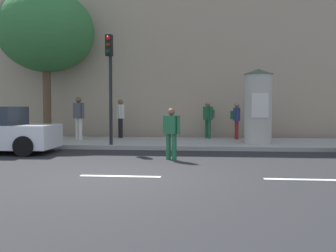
{
  "coord_description": "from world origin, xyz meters",
  "views": [
    {
      "loc": [
        1.83,
        -8.0,
        1.52
      ],
      "look_at": [
        0.86,
        2.0,
        1.01
      ],
      "focal_mm": 39.87,
      "sensor_mm": 36.0,
      "label": 1
    }
  ],
  "objects_px": {
    "pedestrian_in_light_jacket": "(171,130)",
    "pedestrian_in_red_top": "(79,114)",
    "traffic_light": "(110,71)",
    "poster_column": "(258,106)",
    "pedestrian_with_backpack": "(120,115)",
    "pedestrian_with_bag": "(236,118)",
    "pedestrian_in_dark_shirt": "(257,116)",
    "pedestrian_near_pole": "(208,116)",
    "street_tree": "(46,31)"
  },
  "relations": [
    {
      "from": "poster_column",
      "to": "pedestrian_with_backpack",
      "type": "distance_m",
      "value": 6.13
    },
    {
      "from": "pedestrian_in_light_jacket",
      "to": "pedestrian_near_pole",
      "type": "height_order",
      "value": "pedestrian_near_pole"
    },
    {
      "from": "pedestrian_in_light_jacket",
      "to": "pedestrian_with_bag",
      "type": "height_order",
      "value": "pedestrian_with_bag"
    },
    {
      "from": "pedestrian_in_dark_shirt",
      "to": "pedestrian_with_bag",
      "type": "distance_m",
      "value": 0.91
    },
    {
      "from": "poster_column",
      "to": "pedestrian_with_bag",
      "type": "distance_m",
      "value": 2.0
    },
    {
      "from": "traffic_light",
      "to": "pedestrian_in_dark_shirt",
      "type": "distance_m",
      "value": 6.67
    },
    {
      "from": "traffic_light",
      "to": "pedestrian_in_red_top",
      "type": "relative_size",
      "value": 2.19
    },
    {
      "from": "traffic_light",
      "to": "pedestrian_with_bag",
      "type": "relative_size",
      "value": 2.53
    },
    {
      "from": "pedestrian_near_pole",
      "to": "pedestrian_in_light_jacket",
      "type": "bearing_deg",
      "value": -100.82
    },
    {
      "from": "pedestrian_with_bag",
      "to": "pedestrian_near_pole",
      "type": "height_order",
      "value": "pedestrian_near_pole"
    },
    {
      "from": "traffic_light",
      "to": "pedestrian_with_backpack",
      "type": "xyz_separation_m",
      "value": [
        -0.35,
        3.19,
        -1.66
      ]
    },
    {
      "from": "poster_column",
      "to": "pedestrian_with_backpack",
      "type": "bearing_deg",
      "value": 160.7
    },
    {
      "from": "poster_column",
      "to": "pedestrian_with_bag",
      "type": "relative_size",
      "value": 1.8
    },
    {
      "from": "traffic_light",
      "to": "pedestrian_in_light_jacket",
      "type": "bearing_deg",
      "value": -46.28
    },
    {
      "from": "traffic_light",
      "to": "pedestrian_in_light_jacket",
      "type": "distance_m",
      "value": 4.06
    },
    {
      "from": "pedestrian_in_light_jacket",
      "to": "pedestrian_in_red_top",
      "type": "xyz_separation_m",
      "value": [
        -4.32,
        4.58,
        0.36
      ]
    },
    {
      "from": "traffic_light",
      "to": "street_tree",
      "type": "xyz_separation_m",
      "value": [
        -3.7,
        3.08,
        2.09
      ]
    },
    {
      "from": "traffic_light",
      "to": "pedestrian_near_pole",
      "type": "height_order",
      "value": "traffic_light"
    },
    {
      "from": "poster_column",
      "to": "pedestrian_in_red_top",
      "type": "bearing_deg",
      "value": 173.42
    },
    {
      "from": "pedestrian_with_backpack",
      "to": "pedestrian_in_dark_shirt",
      "type": "relative_size",
      "value": 1.02
    },
    {
      "from": "pedestrian_near_pole",
      "to": "pedestrian_with_bag",
      "type": "bearing_deg",
      "value": -15.22
    },
    {
      "from": "street_tree",
      "to": "pedestrian_with_backpack",
      "type": "distance_m",
      "value": 5.03
    },
    {
      "from": "pedestrian_in_light_jacket",
      "to": "pedestrian_in_red_top",
      "type": "distance_m",
      "value": 6.31
    },
    {
      "from": "pedestrian_with_bag",
      "to": "pedestrian_in_red_top",
      "type": "xyz_separation_m",
      "value": [
        -6.63,
        -0.98,
        0.15
      ]
    },
    {
      "from": "street_tree",
      "to": "pedestrian_in_light_jacket",
      "type": "relative_size",
      "value": 4.44
    },
    {
      "from": "poster_column",
      "to": "pedestrian_in_red_top",
      "type": "xyz_separation_m",
      "value": [
        -7.29,
        0.84,
        -0.36
      ]
    },
    {
      "from": "poster_column",
      "to": "street_tree",
      "type": "relative_size",
      "value": 0.43
    },
    {
      "from": "street_tree",
      "to": "pedestrian_in_light_jacket",
      "type": "bearing_deg",
      "value": -42.53
    },
    {
      "from": "poster_column",
      "to": "traffic_light",
      "type": "bearing_deg",
      "value": -167.82
    },
    {
      "from": "pedestrian_with_backpack",
      "to": "street_tree",
      "type": "bearing_deg",
      "value": -178.08
    },
    {
      "from": "pedestrian_with_backpack",
      "to": "pedestrian_near_pole",
      "type": "relative_size",
      "value": 1.06
    },
    {
      "from": "pedestrian_in_light_jacket",
      "to": "pedestrian_in_dark_shirt",
      "type": "xyz_separation_m",
      "value": [
        3.22,
        5.65,
        0.28
      ]
    },
    {
      "from": "street_tree",
      "to": "pedestrian_in_light_jacket",
      "type": "height_order",
      "value": "street_tree"
    },
    {
      "from": "street_tree",
      "to": "pedestrian_in_red_top",
      "type": "xyz_separation_m",
      "value": [
        1.83,
        -1.07,
        -3.7
      ]
    },
    {
      "from": "poster_column",
      "to": "pedestrian_near_pole",
      "type": "bearing_deg",
      "value": 130.79
    },
    {
      "from": "traffic_light",
      "to": "pedestrian_in_light_jacket",
      "type": "xyz_separation_m",
      "value": [
        2.45,
        -2.57,
        -1.97
      ]
    },
    {
      "from": "pedestrian_with_backpack",
      "to": "pedestrian_in_red_top",
      "type": "height_order",
      "value": "pedestrian_in_red_top"
    },
    {
      "from": "traffic_light",
      "to": "pedestrian_with_bag",
      "type": "height_order",
      "value": "traffic_light"
    },
    {
      "from": "pedestrian_with_bag",
      "to": "pedestrian_near_pole",
      "type": "bearing_deg",
      "value": 164.78
    },
    {
      "from": "traffic_light",
      "to": "pedestrian_with_backpack",
      "type": "bearing_deg",
      "value": 96.19
    },
    {
      "from": "pedestrian_near_pole",
      "to": "traffic_light",
      "type": "bearing_deg",
      "value": -137.19
    },
    {
      "from": "traffic_light",
      "to": "poster_column",
      "type": "xyz_separation_m",
      "value": [
        5.43,
        1.17,
        -1.25
      ]
    },
    {
      "from": "poster_column",
      "to": "street_tree",
      "type": "height_order",
      "value": "street_tree"
    },
    {
      "from": "street_tree",
      "to": "pedestrian_in_red_top",
      "type": "relative_size",
      "value": 3.67
    },
    {
      "from": "street_tree",
      "to": "pedestrian_with_bag",
      "type": "height_order",
      "value": "street_tree"
    },
    {
      "from": "pedestrian_in_light_jacket",
      "to": "pedestrian_with_backpack",
      "type": "bearing_deg",
      "value": 115.93
    },
    {
      "from": "pedestrian_in_light_jacket",
      "to": "pedestrian_with_backpack",
      "type": "distance_m",
      "value": 6.41
    },
    {
      "from": "poster_column",
      "to": "pedestrian_in_dark_shirt",
      "type": "bearing_deg",
      "value": 82.67
    },
    {
      "from": "traffic_light",
      "to": "pedestrian_with_backpack",
      "type": "height_order",
      "value": "traffic_light"
    },
    {
      "from": "poster_column",
      "to": "pedestrian_in_red_top",
      "type": "height_order",
      "value": "poster_column"
    }
  ]
}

